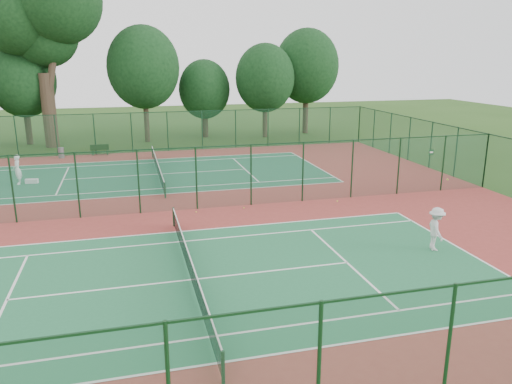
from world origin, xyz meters
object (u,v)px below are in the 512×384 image
trash_bin (61,153)px  kit_bag (32,181)px  player_near (436,229)px  player_far (17,169)px  bench (100,149)px  big_tree (40,13)px

trash_bin → kit_bag: size_ratio=1.08×
kit_bag → player_near: bearing=-32.9°
player_far → player_near: bearing=40.2°
trash_bin → player_near: bearing=-54.9°
player_far → kit_bag: size_ratio=2.46×
player_near → player_far: size_ratio=0.97×
player_far → kit_bag: player_far is taller
bench → trash_bin: bearing=-167.7°
bench → big_tree: size_ratio=0.09×
player_near → big_tree: bearing=45.8°
player_far → trash_bin: (1.74, 8.56, -0.56)m
trash_bin → bench: size_ratio=0.56×
player_near → player_far: bearing=63.6°
player_far → big_tree: bearing=169.2°
player_near → big_tree: (-19.26, 31.69, 10.81)m
player_near → big_tree: 38.63m
trash_bin → bench: (3.06, 0.50, 0.05)m
bench → big_tree: big_tree is taller
bench → player_near: bearing=-57.3°
bench → kit_bag: size_ratio=1.93×
bench → kit_bag: (-4.02, -9.06, -0.33)m
kit_bag → bench: bearing=75.2°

